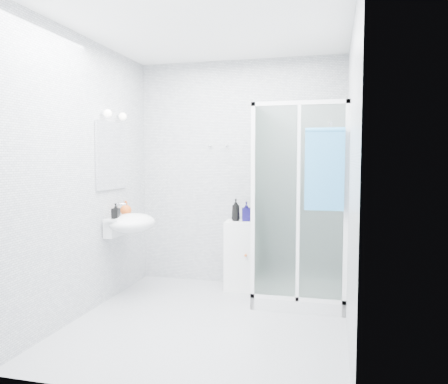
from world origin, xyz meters
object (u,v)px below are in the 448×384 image
(hand_towel, at_px, (325,167))
(shampoo_bottle_b, at_px, (246,211))
(wall_basin, at_px, (130,223))
(soap_dispenser_orange, at_px, (126,208))
(soap_dispenser_black, at_px, (116,211))
(shower_enclosure, at_px, (292,258))
(shampoo_bottle_a, at_px, (236,210))
(storage_cabinet, at_px, (240,255))

(hand_towel, xyz_separation_m, shampoo_bottle_b, (-0.86, 0.72, -0.51))
(wall_basin, height_order, hand_towel, hand_towel)
(soap_dispenser_orange, distance_m, soap_dispenser_black, 0.29)
(shower_enclosure, distance_m, shampoo_bottle_a, 0.85)
(wall_basin, bearing_deg, shower_enclosure, 10.81)
(shower_enclosure, height_order, storage_cabinet, shower_enclosure)
(wall_basin, height_order, soap_dispenser_orange, soap_dispenser_orange)
(shower_enclosure, height_order, shampoo_bottle_b, shower_enclosure)
(shampoo_bottle_b, bearing_deg, soap_dispenser_orange, -158.06)
(shampoo_bottle_b, bearing_deg, shampoo_bottle_a, -170.24)
(hand_towel, height_order, soap_dispenser_orange, hand_towel)
(soap_dispenser_orange, bearing_deg, shower_enclosure, 5.75)
(shower_enclosure, xyz_separation_m, soap_dispenser_black, (-1.74, -0.46, 0.49))
(soap_dispenser_black, bearing_deg, soap_dispenser_orange, 96.57)
(storage_cabinet, height_order, soap_dispenser_orange, soap_dispenser_orange)
(hand_towel, bearing_deg, wall_basin, 177.53)
(shower_enclosure, xyz_separation_m, storage_cabinet, (-0.61, 0.29, -0.06))
(shower_enclosure, height_order, shampoo_bottle_a, shower_enclosure)
(shower_enclosure, relative_size, wall_basin, 3.57)
(wall_basin, xyz_separation_m, soap_dispenser_black, (-0.08, -0.15, 0.14))
(wall_basin, bearing_deg, storage_cabinet, 30.04)
(shower_enclosure, relative_size, shampoo_bottle_b, 9.21)
(hand_towel, height_order, shampoo_bottle_b, hand_towel)
(shower_enclosure, bearing_deg, soap_dispenser_black, -165.09)
(hand_towel, bearing_deg, soap_dispenser_black, -178.28)
(soap_dispenser_black, bearing_deg, shower_enclosure, 14.91)
(wall_basin, relative_size, shampoo_bottle_a, 2.24)
(soap_dispenser_orange, bearing_deg, hand_towel, -6.10)
(soap_dispenser_orange, bearing_deg, shampoo_bottle_b, 21.94)
(hand_towel, xyz_separation_m, shampoo_bottle_a, (-0.98, 0.70, -0.49))
(shower_enclosure, distance_m, soap_dispenser_orange, 1.85)
(hand_towel, bearing_deg, shampoo_bottle_a, 144.52)
(wall_basin, bearing_deg, soap_dispenser_orange, 130.11)
(shower_enclosure, xyz_separation_m, shampoo_bottle_b, (-0.55, 0.32, 0.43))
(storage_cabinet, relative_size, hand_towel, 1.03)
(shampoo_bottle_a, relative_size, soap_dispenser_black, 1.61)
(storage_cabinet, relative_size, soap_dispenser_orange, 4.96)
(wall_basin, bearing_deg, shampoo_bottle_b, 29.64)
(shampoo_bottle_b, distance_m, soap_dispenser_orange, 1.32)
(shower_enclosure, distance_m, storage_cabinet, 0.68)
(shower_enclosure, distance_m, soap_dispenser_black, 1.87)
(shampoo_bottle_a, xyz_separation_m, soap_dispenser_orange, (-1.11, -0.47, 0.04))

